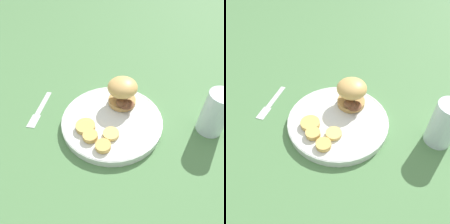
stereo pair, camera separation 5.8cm
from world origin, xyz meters
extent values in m
plane|color=#4C7A47|center=(0.00, 0.00, 0.00)|extent=(4.00, 4.00, 0.00)
cylinder|color=silver|center=(0.00, 0.00, 0.01)|extent=(0.28, 0.28, 0.02)
torus|color=silver|center=(0.00, 0.00, 0.02)|extent=(0.28, 0.28, 0.01)
cylinder|color=tan|center=(0.06, -0.03, 0.03)|extent=(0.08, 0.08, 0.01)
ellipsoid|color=brown|center=(0.03, -0.04, 0.05)|extent=(0.04, 0.03, 0.02)
ellipsoid|color=#563323|center=(0.07, -0.02, 0.05)|extent=(0.03, 0.03, 0.02)
ellipsoid|color=brown|center=(0.04, -0.03, 0.05)|extent=(0.05, 0.05, 0.02)
ellipsoid|color=brown|center=(0.03, -0.04, 0.04)|extent=(0.06, 0.06, 0.01)
ellipsoid|color=tan|center=(0.06, -0.03, 0.08)|extent=(0.08, 0.08, 0.05)
cylinder|color=#DBB766|center=(-0.06, 0.00, 0.03)|extent=(0.04, 0.04, 0.01)
cylinder|color=tan|center=(-0.10, 0.02, 0.03)|extent=(0.04, 0.04, 0.01)
cylinder|color=tan|center=(-0.07, 0.05, 0.03)|extent=(0.04, 0.04, 0.01)
cylinder|color=tan|center=(-0.04, 0.07, 0.03)|extent=(0.05, 0.05, 0.01)
cube|color=silver|center=(0.08, 0.22, 0.00)|extent=(0.10, 0.03, 0.00)
cube|color=silver|center=(0.00, 0.23, 0.00)|extent=(0.05, 0.03, 0.00)
cylinder|color=silver|center=(-0.01, -0.27, 0.06)|extent=(0.07, 0.07, 0.13)
camera|label=1|loc=(-0.41, -0.02, 0.47)|focal=35.00mm
camera|label=2|loc=(-0.40, -0.08, 0.47)|focal=35.00mm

